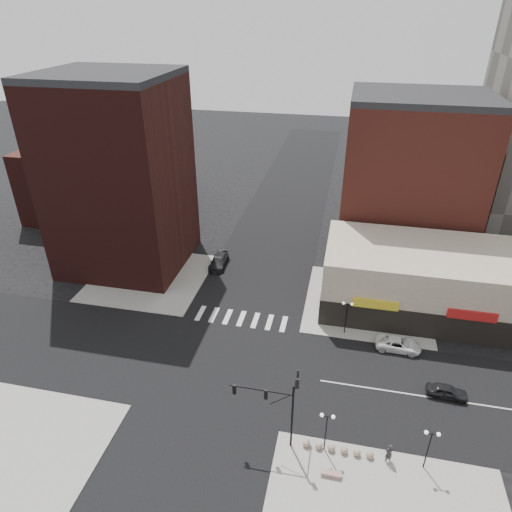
# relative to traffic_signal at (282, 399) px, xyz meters

# --- Properties ---
(ground) EXTENTS (240.00, 240.00, 0.00)m
(ground) POSITION_rel_traffic_signal_xyz_m (-7.24, 7.83, -4.96)
(ground) COLOR black
(ground) RESTS_ON ground
(road_ew) EXTENTS (200.00, 14.00, 0.02)m
(road_ew) POSITION_rel_traffic_signal_xyz_m (-7.24, 7.83, -4.95)
(road_ew) COLOR black
(road_ew) RESTS_ON ground
(road_ns) EXTENTS (14.00, 200.00, 0.02)m
(road_ns) POSITION_rel_traffic_signal_xyz_m (-7.24, 7.83, -4.95)
(road_ns) COLOR black
(road_ns) RESTS_ON ground
(sidewalk_nw) EXTENTS (15.00, 15.00, 0.12)m
(sidewalk_nw) POSITION_rel_traffic_signal_xyz_m (-21.74, 22.33, -4.90)
(sidewalk_nw) COLOR gray
(sidewalk_nw) RESTS_ON ground
(sidewalk_ne) EXTENTS (15.00, 15.00, 0.12)m
(sidewalk_ne) POSITION_rel_traffic_signal_xyz_m (7.26, 22.33, -4.90)
(sidewalk_ne) COLOR gray
(sidewalk_ne) RESTS_ON ground
(sidewalk_sw) EXTENTS (15.00, 15.00, 0.12)m
(sidewalk_sw) POSITION_rel_traffic_signal_xyz_m (-21.74, -6.67, -4.90)
(sidewalk_sw) COLOR gray
(sidewalk_sw) RESTS_ON ground
(building_nw) EXTENTS (16.00, 15.00, 25.00)m
(building_nw) POSITION_rel_traffic_signal_xyz_m (-26.24, 26.33, 7.54)
(building_nw) COLOR #331210
(building_nw) RESTS_ON ground
(building_nw_low) EXTENTS (20.00, 18.00, 12.00)m
(building_nw_low) POSITION_rel_traffic_signal_xyz_m (-39.24, 41.83, 1.04)
(building_nw_low) COLOR #331210
(building_nw_low) RESTS_ON ground
(building_ne_midrise) EXTENTS (18.00, 15.00, 22.00)m
(building_ne_midrise) POSITION_rel_traffic_signal_xyz_m (11.76, 37.33, 6.04)
(building_ne_midrise) COLOR maroon
(building_ne_midrise) RESTS_ON ground
(building_ne_row) EXTENTS (24.20, 12.20, 8.00)m
(building_ne_row) POSITION_rel_traffic_signal_xyz_m (13.76, 22.83, -1.66)
(building_ne_row) COLOR #C3B49B
(building_ne_row) RESTS_ON ground
(traffic_signal) EXTENTS (5.59, 3.09, 7.77)m
(traffic_signal) POSITION_rel_traffic_signal_xyz_m (0.00, 0.00, 0.00)
(traffic_signal) COLOR black
(traffic_signal) RESTS_ON ground
(street_lamp_se_a) EXTENTS (1.22, 0.32, 4.16)m
(street_lamp_se_a) POSITION_rel_traffic_signal_xyz_m (3.76, -0.17, -1.67)
(street_lamp_se_a) COLOR black
(street_lamp_se_a) RESTS_ON sidewalk_se
(street_lamp_se_b) EXTENTS (1.22, 0.32, 4.16)m
(street_lamp_se_b) POSITION_rel_traffic_signal_xyz_m (11.76, -0.17, -1.67)
(street_lamp_se_b) COLOR black
(street_lamp_se_b) RESTS_ON sidewalk_se
(street_lamp_ne) EXTENTS (1.22, 0.32, 4.16)m
(street_lamp_ne) POSITION_rel_traffic_signal_xyz_m (4.76, 15.83, -1.67)
(street_lamp_ne) COLOR black
(street_lamp_ne) RESTS_ON sidewalk_ne
(bollard_row) EXTENTS (5.87, 0.62, 0.62)m
(bollard_row) POSITION_rel_traffic_signal_xyz_m (4.89, -0.17, -4.53)
(bollard_row) COLOR gray
(bollard_row) RESTS_ON sidewalk_se
(white_suv) EXTENTS (4.89, 2.41, 1.34)m
(white_suv) POSITION_rel_traffic_signal_xyz_m (10.55, 14.33, -4.29)
(white_suv) COLOR white
(white_suv) RESTS_ON ground
(dark_sedan_east) EXTENTS (3.86, 1.75, 1.29)m
(dark_sedan_east) POSITION_rel_traffic_signal_xyz_m (14.67, 8.28, -4.32)
(dark_sedan_east) COLOR black
(dark_sedan_east) RESTS_ON ground
(dark_sedan_north) EXTENTS (2.28, 5.25, 1.51)m
(dark_sedan_north) POSITION_rel_traffic_signal_xyz_m (-13.40, 27.45, -4.21)
(dark_sedan_north) COLOR black
(dark_sedan_north) RESTS_ON ground
(pedestrian) EXTENTS (0.82, 0.73, 1.89)m
(pedestrian) POSITION_rel_traffic_signal_xyz_m (8.94, -0.17, -3.90)
(pedestrian) COLOR #2A272D
(pedestrian) RESTS_ON sidewalk_se
(stone_bench) EXTENTS (1.66, 0.53, 0.39)m
(stone_bench) POSITION_rel_traffic_signal_xyz_m (4.49, -2.51, -4.64)
(stone_bench) COLOR #A17D6F
(stone_bench) RESTS_ON sidewalk_se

